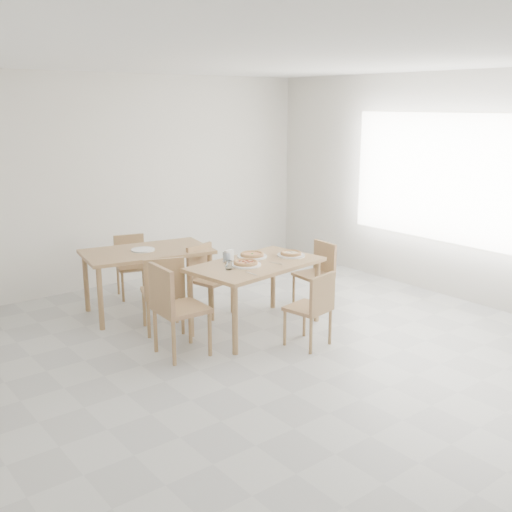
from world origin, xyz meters
TOP-DOWN VIEW (x-y plane):
  - room at (2.98, 0.30)m, footprint 7.28×7.00m
  - main_table at (0.33, 0.95)m, footprint 1.52×0.99m
  - chair_south at (0.47, 0.19)m, footprint 0.45×0.45m
  - chair_north at (0.21, 1.74)m, footprint 0.48×0.48m
  - chair_west at (-0.75, 0.87)m, footprint 0.48×0.48m
  - chair_east at (1.41, 1.10)m, footprint 0.42×0.42m
  - plate_margherita at (0.45, 1.17)m, footprint 0.33×0.33m
  - plate_mushroom at (0.82, 0.94)m, footprint 0.31×0.31m
  - plate_pepperoni at (0.18, 0.94)m, footprint 0.32×0.32m
  - pizza_margherita at (0.45, 1.17)m, footprint 0.31×0.31m
  - pizza_mushroom at (0.82, 0.94)m, footprint 0.31×0.31m
  - pizza_pepperoni at (0.18, 0.94)m, footprint 0.31×0.31m
  - tumbler_a at (0.10, 1.17)m, footprint 0.08×0.08m
  - tumbler_b at (-0.05, 0.93)m, footprint 0.07×0.07m
  - napkin_holder at (0.13, 1.17)m, footprint 0.12×0.07m
  - fork_a at (0.02, 0.65)m, footprint 0.02×0.18m
  - fork_b at (0.48, 0.80)m, footprint 0.06×0.17m
  - second_table at (-0.31, 2.20)m, footprint 1.57×1.07m
  - chair_back_s at (-0.52, 1.47)m, footprint 0.55×0.55m
  - chair_back_n at (-0.18, 2.89)m, footprint 0.48×0.48m
  - plate_empty at (-0.36, 2.20)m, footprint 0.27×0.27m

SIDE VIEW (x-z plane):
  - chair_back_n at x=-0.18m, z-range 0.06..0.84m
  - chair_south at x=0.47m, z-range 0.06..0.84m
  - chair_east at x=1.41m, z-range 0.06..0.85m
  - chair_north at x=0.21m, z-range 0.06..0.87m
  - chair_back_s at x=-0.52m, z-range 0.07..0.93m
  - chair_west at x=-0.75m, z-range 0.07..1.00m
  - main_table at x=0.33m, z-range 0.29..1.04m
  - second_table at x=-0.31m, z-range 0.29..1.04m
  - fork_a at x=0.02m, z-range 0.75..0.76m
  - fork_b at x=0.48m, z-range 0.75..0.76m
  - plate_margherita at x=0.45m, z-range 0.75..0.77m
  - plate_mushroom at x=0.82m, z-range 0.75..0.77m
  - plate_pepperoni at x=0.18m, z-range 0.75..0.77m
  - plate_empty at x=-0.36m, z-range 0.75..0.77m
  - pizza_margherita at x=0.45m, z-range 0.76..0.80m
  - pizza_mushroom at x=0.82m, z-range 0.76..0.80m
  - pizza_pepperoni at x=0.18m, z-range 0.77..0.80m
  - tumbler_b at x=-0.05m, z-range 0.75..0.84m
  - tumbler_a at x=0.10m, z-range 0.75..0.86m
  - napkin_holder at x=0.13m, z-range 0.75..0.88m
  - room at x=2.98m, z-range -2.00..5.00m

